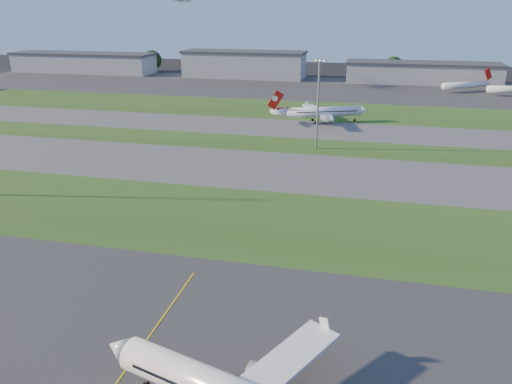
% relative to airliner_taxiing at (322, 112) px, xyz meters
% --- Properties ---
extents(grass_strip_a, '(300.00, 34.00, 0.01)m').
position_rel_airliner_taxiing_xyz_m(grass_strip_a, '(-12.87, -91.89, -3.77)').
color(grass_strip_a, '#2F4918').
rests_on(grass_strip_a, ground).
extents(taxiway_a, '(300.00, 32.00, 0.01)m').
position_rel_airliner_taxiing_xyz_m(taxiway_a, '(-12.87, -58.89, -3.77)').
color(taxiway_a, '#515154').
rests_on(taxiway_a, ground).
extents(grass_strip_b, '(300.00, 18.00, 0.01)m').
position_rel_airliner_taxiing_xyz_m(grass_strip_b, '(-12.87, -33.89, -3.77)').
color(grass_strip_b, '#2F4918').
rests_on(grass_strip_b, ground).
extents(taxiway_b, '(300.00, 26.00, 0.01)m').
position_rel_airliner_taxiing_xyz_m(taxiway_b, '(-12.87, -11.89, -3.77)').
color(taxiway_b, '#515154').
rests_on(taxiway_b, ground).
extents(grass_strip_c, '(300.00, 40.00, 0.01)m').
position_rel_airliner_taxiing_xyz_m(grass_strip_c, '(-12.87, 21.11, -3.77)').
color(grass_strip_c, '#2F4918').
rests_on(grass_strip_c, ground).
extents(apron_far, '(400.00, 80.00, 0.01)m').
position_rel_airliner_taxiing_xyz_m(apron_far, '(-12.87, 81.11, -3.77)').
color(apron_far, '#333335').
rests_on(apron_far, ground).
extents(airliner_taxiing, '(32.61, 27.67, 10.74)m').
position_rel_airliner_taxiing_xyz_m(airliner_taxiing, '(0.00, 0.00, 0.00)').
color(airliner_taxiing, white).
rests_on(airliner_taxiing, ground).
extents(mini_jet_near, '(25.23, 16.54, 9.48)m').
position_rel_airliner_taxiing_xyz_m(mini_jet_near, '(61.10, 85.84, -0.49)').
color(mini_jet_near, white).
rests_on(mini_jet_near, ground).
extents(light_mast_centre, '(3.20, 0.70, 25.80)m').
position_rel_airliner_taxiing_xyz_m(light_mast_centre, '(2.13, -35.89, 11.04)').
color(light_mast_centre, gray).
rests_on(light_mast_centre, ground).
extents(hangar_far_west, '(91.80, 23.00, 12.20)m').
position_rel_airliner_taxiing_xyz_m(hangar_far_west, '(-162.87, 111.11, 2.36)').
color(hangar_far_west, '#9A9CA2').
rests_on(hangar_far_west, ground).
extents(hangar_west, '(71.40, 23.00, 15.20)m').
position_rel_airliner_taxiing_xyz_m(hangar_west, '(-57.87, 111.11, 3.86)').
color(hangar_west, '#9A9CA2').
rests_on(hangar_west, ground).
extents(hangar_east, '(81.60, 23.00, 11.20)m').
position_rel_airliner_taxiing_xyz_m(hangar_east, '(42.13, 111.11, 1.86)').
color(hangar_east, '#9A9CA2').
rests_on(hangar_east, ground).
extents(tree_far_west, '(11.00, 11.00, 12.00)m').
position_rel_airliner_taxiing_xyz_m(tree_far_west, '(-202.87, 124.11, 2.71)').
color(tree_far_west, black).
rests_on(tree_far_west, ground).
extents(tree_west, '(12.10, 12.10, 13.20)m').
position_rel_airliner_taxiing_xyz_m(tree_west, '(-122.87, 126.11, 3.37)').
color(tree_west, black).
rests_on(tree_west, ground).
extents(tree_mid_west, '(9.90, 9.90, 10.80)m').
position_rel_airliner_taxiing_xyz_m(tree_mid_west, '(-32.87, 122.11, 2.06)').
color(tree_mid_west, black).
rests_on(tree_mid_west, ground).
extents(tree_mid_east, '(11.55, 11.55, 12.60)m').
position_rel_airliner_taxiing_xyz_m(tree_mid_east, '(27.13, 125.11, 3.04)').
color(tree_mid_east, black).
rests_on(tree_mid_east, ground).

